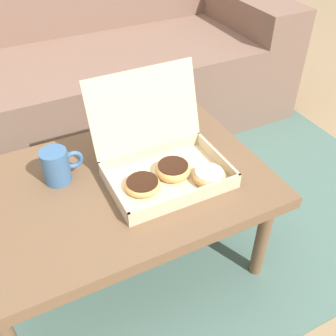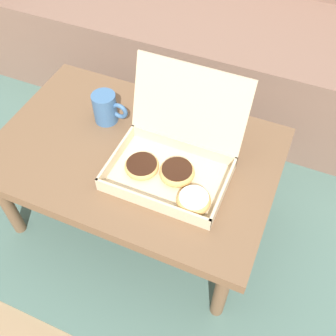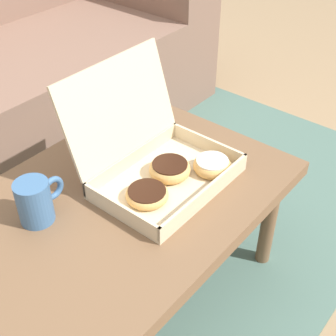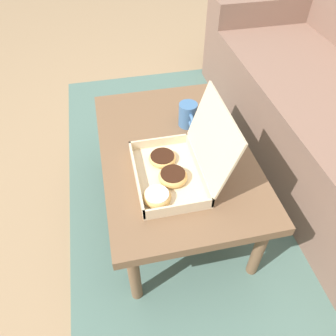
{
  "view_description": "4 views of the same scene",
  "coord_description": "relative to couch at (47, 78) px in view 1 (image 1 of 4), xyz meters",
  "views": [
    {
      "loc": [
        -0.26,
        -1.01,
        1.17
      ],
      "look_at": [
        0.14,
        -0.21,
        0.44
      ],
      "focal_mm": 42.0,
      "sensor_mm": 36.0,
      "label": 1
    },
    {
      "loc": [
        0.43,
        -0.87,
        1.34
      ],
      "look_at": [
        0.14,
        -0.21,
        0.44
      ],
      "focal_mm": 42.0,
      "sensor_mm": 36.0,
      "label": 2
    },
    {
      "loc": [
        -0.57,
        -0.79,
        1.16
      ],
      "look_at": [
        0.14,
        -0.21,
        0.44
      ],
      "focal_mm": 50.0,
      "sensor_mm": 36.0,
      "label": 3
    },
    {
      "loc": [
        0.96,
        -0.39,
        1.3
      ],
      "look_at": [
        0.14,
        -0.21,
        0.44
      ],
      "focal_mm": 35.0,
      "sensor_mm": 36.0,
      "label": 4
    }
  ],
  "objects": [
    {
      "name": "couch",
      "position": [
        0.0,
        0.0,
        0.0
      ],
      "size": [
        2.4,
        0.8,
        0.92
      ],
      "color": "#7A5B4C",
      "rests_on": "ground_plane"
    },
    {
      "name": "coffee_table",
      "position": [
        0.0,
        -0.95,
        0.04
      ],
      "size": [
        0.92,
        0.6,
        0.39
      ],
      "color": "brown",
      "rests_on": "ground_plane"
    },
    {
      "name": "pastry_box",
      "position": [
        0.15,
        -0.98,
        0.13
      ],
      "size": [
        0.35,
        0.32,
        0.28
      ],
      "color": "beige",
      "rests_on": "coffee_table"
    },
    {
      "name": "coffee_mug",
      "position": [
        -0.15,
        -0.86,
        0.13
      ],
      "size": [
        0.13,
        0.08,
        0.11
      ],
      "color": "#3D6693",
      "rests_on": "coffee_table"
    },
    {
      "name": "area_rug",
      "position": [
        0.0,
        -0.5,
        -0.31
      ],
      "size": [
        2.52,
        1.9,
        0.01
      ],
      "primitive_type": "cube",
      "color": "#4C6B60",
      "rests_on": "ground_plane"
    },
    {
      "name": "ground_plane",
      "position": [
        0.0,
        -0.8,
        -0.31
      ],
      "size": [
        12.0,
        12.0,
        0.0
      ],
      "primitive_type": "plane",
      "color": "#937756"
    }
  ]
}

